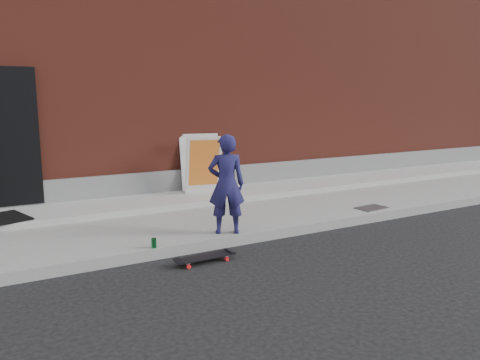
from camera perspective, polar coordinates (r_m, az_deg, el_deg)
ground at (r=6.53m, az=-0.85°, el=-8.15°), size 80.00×80.00×0.00m
sidewalk at (r=7.81m, az=-6.07°, el=-4.58°), size 20.00×3.00×0.15m
apron at (r=8.59m, az=-8.43°, el=-2.43°), size 20.00×1.20×0.10m
building at (r=12.81m, az=-16.13°, el=11.69°), size 20.00×8.10×5.00m
child at (r=6.49m, az=-1.67°, el=-0.52°), size 0.60×0.51×1.40m
skateboard at (r=5.92m, az=-4.28°, el=-9.38°), size 0.77×0.22×0.09m
pizza_sign at (r=8.90m, az=-4.79°, el=2.05°), size 0.80×0.90×1.11m
soda_can at (r=6.09m, az=-10.45°, el=-7.57°), size 0.08×0.08×0.12m
utility_plate at (r=8.40m, az=15.74°, el=-3.28°), size 0.56×0.39×0.02m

